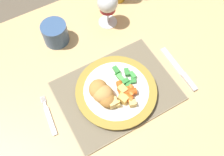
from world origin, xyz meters
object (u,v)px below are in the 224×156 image
at_px(dining_table, 108,92).
at_px(drinking_cup, 55,33).
at_px(fork, 49,118).
at_px(wine_glass, 108,4).
at_px(dinner_plate, 115,92).
at_px(table_knife, 182,72).

xyz_separation_m(dining_table, drinking_cup, (-0.08, 0.23, 0.14)).
distance_m(fork, drinking_cup, 0.30).
xyz_separation_m(wine_glass, drinking_cup, (-0.20, 0.02, -0.05)).
height_order(dinner_plate, drinking_cup, drinking_cup).
relative_size(dining_table, drinking_cup, 14.89).
xyz_separation_m(dinner_plate, wine_glass, (0.13, 0.27, 0.07)).
bearing_deg(table_knife, drinking_cup, 132.63).
bearing_deg(table_knife, fork, 171.08).
relative_size(table_knife, wine_glass, 1.39).
xyz_separation_m(table_knife, wine_glass, (-0.11, 0.31, 0.09)).
bearing_deg(drinking_cup, dining_table, -71.51).
relative_size(dinner_plate, table_knife, 1.35).
distance_m(fork, wine_glass, 0.42).
bearing_deg(dinner_plate, table_knife, -10.31).
xyz_separation_m(fork, table_knife, (0.44, -0.07, 0.00)).
height_order(fork, wine_glass, wine_glass).
bearing_deg(dining_table, wine_glass, 60.31).
bearing_deg(fork, drinking_cup, 61.96).
relative_size(fork, table_knife, 0.72).
xyz_separation_m(dining_table, fork, (-0.22, -0.03, 0.10)).
xyz_separation_m(dinner_plate, drinking_cup, (-0.07, 0.29, 0.02)).
bearing_deg(drinking_cup, fork, -118.04).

